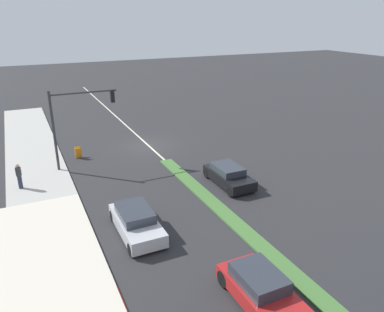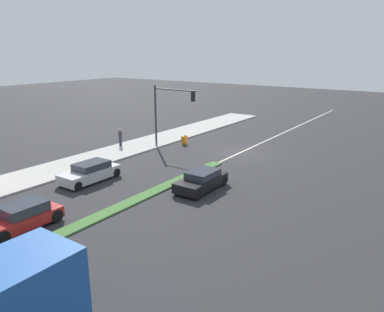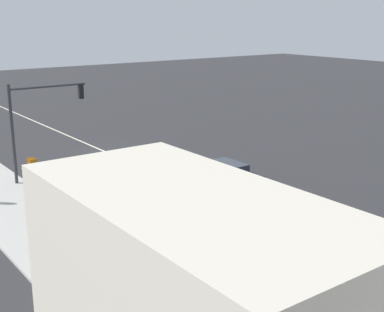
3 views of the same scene
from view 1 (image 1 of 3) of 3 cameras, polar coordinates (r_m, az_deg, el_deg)
name	(u,v)px [view 1 (image 1 of 3)]	position (r m, az deg, el deg)	size (l,w,h in m)	color
ground_plane	(282,266)	(17.71, 13.60, -15.97)	(160.00, 160.00, 0.00)	#2B2B2D
lane_marking_center	(148,145)	(31.97, -6.68, 1.63)	(0.16, 60.00, 0.01)	beige
traffic_signal_main	(74,115)	(27.15, -17.57, 5.91)	(4.59, 0.34, 5.60)	#333338
pedestrian	(19,176)	(25.80, -24.86, -2.73)	(0.34, 0.34, 1.64)	#282D42
warning_aframe_sign	(78,153)	(30.19, -16.95, 0.51)	(0.45, 0.53, 0.84)	orange
suv_black	(229,176)	(24.46, 5.60, -2.99)	(1.79, 3.95, 1.24)	black
hatchback_red	(260,289)	(15.36, 10.40, -19.28)	(1.83, 3.82, 1.30)	#AD1E1E
sedan_silver	(136,222)	(19.34, -8.49, -9.89)	(1.82, 4.22, 1.32)	#B7BABF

